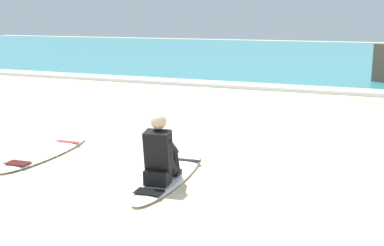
% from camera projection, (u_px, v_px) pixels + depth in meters
% --- Properties ---
extents(ground_plane, '(80.00, 80.00, 0.00)m').
position_uv_depth(ground_plane, '(150.00, 175.00, 7.16)').
color(ground_plane, beige).
extents(sea, '(80.00, 28.00, 0.10)m').
position_uv_depth(sea, '(336.00, 56.00, 27.74)').
color(sea, teal).
rests_on(sea, ground).
extents(breaking_foam, '(80.00, 0.90, 0.11)m').
position_uv_depth(breaking_foam, '(284.00, 88.00, 15.39)').
color(breaking_foam, white).
rests_on(breaking_foam, ground).
extents(surfboard_main, '(0.73, 2.51, 0.08)m').
position_uv_depth(surfboard_main, '(170.00, 176.00, 7.02)').
color(surfboard_main, white).
rests_on(surfboard_main, ground).
extents(surfer_seated, '(0.42, 0.74, 0.95)m').
position_uv_depth(surfer_seated, '(160.00, 156.00, 6.59)').
color(surfer_seated, black).
rests_on(surfer_seated, surfboard_main).
extents(surfboard_spare_near, '(0.66, 2.31, 0.08)m').
position_uv_depth(surfboard_spare_near, '(46.00, 153.00, 8.18)').
color(surfboard_spare_near, white).
rests_on(surfboard_spare_near, ground).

